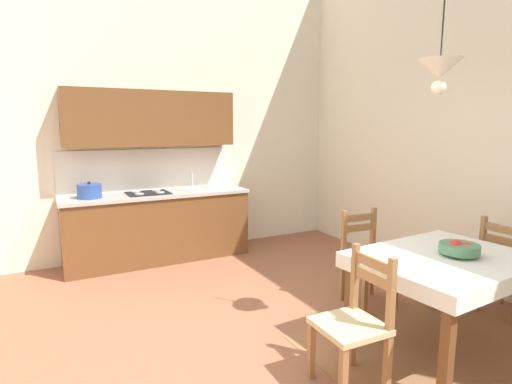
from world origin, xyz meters
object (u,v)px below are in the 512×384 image
object	(u,v)px
dining_table	(444,270)
fruit_bowl	(459,248)
pendant_lamp	(440,70)
kitchen_cabinetry	(156,196)
dining_chair_tv_side	(354,323)
dining_chair_window_side	(508,270)
dining_chair_kitchen_side	(366,260)

from	to	relation	value
dining_table	fruit_bowl	size ratio (longest dim) A/B	4.66
pendant_lamp	kitchen_cabinetry	bearing A→B (deg)	114.63
dining_chair_tv_side	fruit_bowl	bearing A→B (deg)	0.46
dining_table	dining_chair_window_side	xyz separation A→B (m)	(0.99, 0.08, -0.19)
dining_table	dining_chair_window_side	size ratio (longest dim) A/B	1.50
dining_chair_window_side	dining_chair_kitchen_side	xyz separation A→B (m)	(-0.96, 0.83, 0.00)
dining_chair_tv_side	fruit_bowl	xyz separation A→B (m)	(1.04, 0.01, 0.37)
dining_table	dining_chair_tv_side	xyz separation A→B (m)	(-0.96, -0.06, -0.19)
pendant_lamp	dining_table	bearing A→B (deg)	-77.35
dining_table	dining_chair_window_side	bearing A→B (deg)	4.60
dining_table	fruit_bowl	xyz separation A→B (m)	(0.08, -0.05, 0.18)
dining_chair_kitchen_side	kitchen_cabinetry	bearing A→B (deg)	122.54
dining_table	dining_chair_window_side	distance (m)	1.02
dining_table	dining_chair_kitchen_side	distance (m)	0.93
dining_table	fruit_bowl	bearing A→B (deg)	-30.90
dining_table	fruit_bowl	distance (m)	0.21
dining_chair_window_side	pendant_lamp	size ratio (longest dim) A/B	1.16
kitchen_cabinetry	dining_chair_kitchen_side	world-z (taller)	kitchen_cabinetry
dining_table	kitchen_cabinetry	bearing A→B (deg)	114.13
dining_chair_tv_side	fruit_bowl	world-z (taller)	dining_chair_tv_side
dining_chair_kitchen_side	fruit_bowl	bearing A→B (deg)	-87.20
dining_chair_tv_side	dining_table	bearing A→B (deg)	3.48
dining_chair_kitchen_side	pendant_lamp	distance (m)	1.89
dining_chair_kitchen_side	pendant_lamp	world-z (taller)	pendant_lamp
dining_chair_kitchen_side	pendant_lamp	bearing A→B (deg)	-95.21
dining_chair_kitchen_side	dining_chair_tv_side	xyz separation A→B (m)	(-1.00, -0.96, 0.00)
kitchen_cabinetry	pendant_lamp	xyz separation A→B (m)	(1.42, -3.09, 1.32)
dining_chair_window_side	pendant_lamp	world-z (taller)	pendant_lamp
dining_chair_kitchen_side	dining_chair_tv_side	size ratio (longest dim) A/B	1.00
dining_chair_window_side	pendant_lamp	xyz separation A→B (m)	(-1.03, 0.07, 1.73)
dining_chair_tv_side	kitchen_cabinetry	bearing A→B (deg)	98.47
dining_chair_tv_side	pendant_lamp	size ratio (longest dim) A/B	1.16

